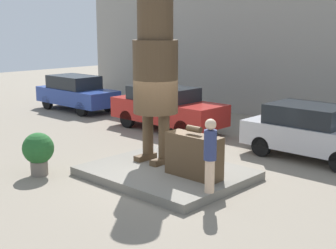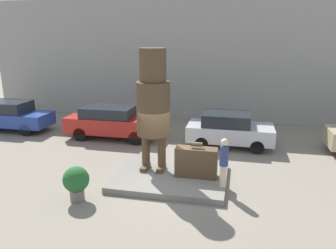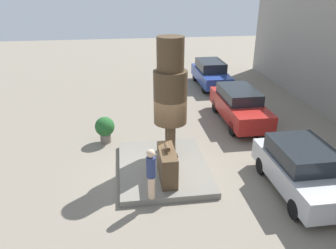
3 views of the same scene
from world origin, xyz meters
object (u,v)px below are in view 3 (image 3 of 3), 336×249
(statue_figure, at_px, (170,90))
(tourist, at_px, (151,172))
(parked_car_blue, at_px, (211,73))
(planter_pot, at_px, (105,128))
(parked_car_silver, at_px, (302,169))
(giant_suitcase, at_px, (167,165))
(parked_car_red, at_px, (239,105))

(statue_figure, distance_m, tourist, 3.30)
(parked_car_blue, bearing_deg, tourist, -22.91)
(planter_pot, bearing_deg, parked_car_silver, 55.13)
(parked_car_blue, bearing_deg, parked_car_silver, -0.51)
(tourist, bearing_deg, statue_figure, 159.87)
(giant_suitcase, distance_m, parked_car_red, 6.48)
(tourist, bearing_deg, parked_car_silver, 90.12)
(parked_car_red, relative_size, parked_car_silver, 1.17)
(parked_car_silver, bearing_deg, planter_pot, -124.87)
(tourist, bearing_deg, planter_pot, -160.97)
(statue_figure, relative_size, parked_car_silver, 1.13)
(statue_figure, relative_size, planter_pot, 3.90)
(parked_car_blue, bearing_deg, statue_figure, -23.68)
(parked_car_red, xyz_separation_m, parked_car_silver, (5.89, 0.07, -0.04))
(parked_car_blue, height_order, parked_car_silver, parked_car_blue)
(parked_car_silver, bearing_deg, tourist, -89.88)
(giant_suitcase, bearing_deg, parked_car_blue, 158.03)
(giant_suitcase, xyz_separation_m, parked_car_silver, (0.98, 4.30, 0.07))
(giant_suitcase, distance_m, tourist, 1.24)
(parked_car_blue, height_order, planter_pot, parked_car_blue)
(parked_car_blue, relative_size, parked_car_silver, 1.09)
(giant_suitcase, relative_size, parked_car_silver, 0.37)
(giant_suitcase, distance_m, parked_car_silver, 4.41)
(tourist, xyz_separation_m, parked_car_silver, (-0.01, 4.93, -0.31))
(statue_figure, height_order, tourist, statue_figure)
(parked_car_red, height_order, parked_car_silver, parked_car_red)
(tourist, distance_m, parked_car_blue, 12.95)
(statue_figure, bearing_deg, parked_car_blue, 156.32)
(parked_car_red, distance_m, planter_pot, 6.57)
(statue_figure, bearing_deg, planter_pot, -126.55)
(statue_figure, xyz_separation_m, giant_suitcase, (1.66, -0.35, -2.09))
(statue_figure, xyz_separation_m, parked_car_red, (-3.24, 3.88, -1.98))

